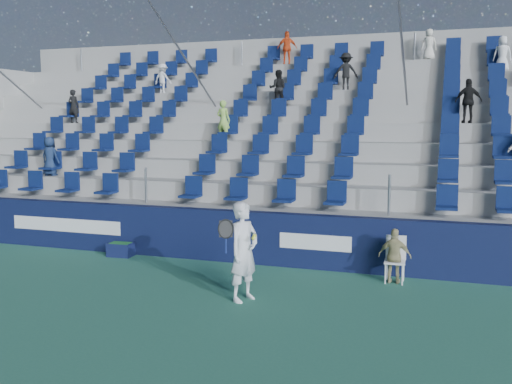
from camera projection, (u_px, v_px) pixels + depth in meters
ground at (195, 304)px, 10.20m from camera, size 70.00×70.00×0.00m
sponsor_wall at (253, 237)px, 13.08m from camera, size 24.00×0.32×1.20m
grandstand at (306, 158)px, 17.68m from camera, size 24.00×8.17×6.63m
tennis_player at (244, 251)px, 10.30m from camera, size 0.72×0.77×1.81m
line_judge_chair at (395, 256)px, 11.59m from camera, size 0.43×0.44×0.94m
line_judge at (395, 256)px, 11.44m from camera, size 0.66×0.30×1.12m
ball_bin at (121, 249)px, 13.79m from camera, size 0.62×0.43×0.33m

